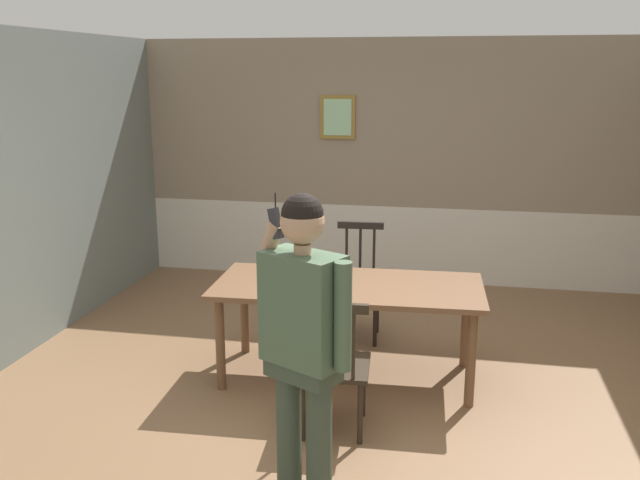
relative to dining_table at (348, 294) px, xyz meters
name	(u,v)px	position (x,y,z in m)	size (l,w,h in m)	color
ground_plane	(346,406)	(0.07, -0.49, -0.68)	(6.96, 6.96, 0.00)	#846042
room_back_partition	(391,167)	(0.07, 2.68, 0.61)	(5.73, 0.17, 2.68)	gray
dining_table	(348,294)	(0.00, 0.00, 0.00)	(2.07, 0.99, 0.76)	brown
chair_near_window	(358,286)	(-0.04, 0.84, -0.20)	(0.43, 0.43, 1.03)	black
chair_by_doorway	(334,366)	(0.04, -0.84, -0.21)	(0.50, 0.50, 0.96)	#2D2319
person_figure	(304,331)	(0.02, -1.64, 0.34)	(0.54, 0.40, 1.75)	#3A493A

